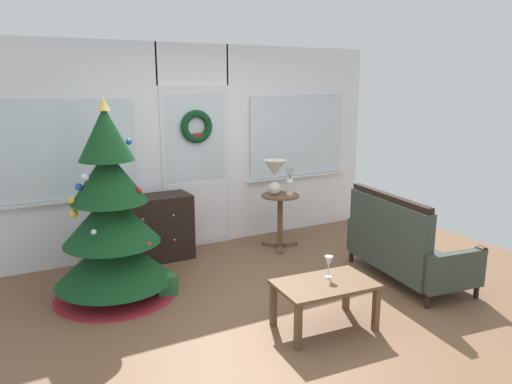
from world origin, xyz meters
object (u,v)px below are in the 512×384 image
at_px(flower_vase, 290,186).
at_px(coffee_table, 325,289).
at_px(side_table, 280,210).
at_px(table_lamp, 275,172).
at_px(dresser_cabinet, 153,228).
at_px(christmas_tree, 112,227).
at_px(wine_glass, 329,262).
at_px(gift_box, 166,284).
at_px(settee_sofa, 402,246).

height_order(flower_vase, coffee_table, flower_vase).
relative_size(side_table, table_lamp, 1.60).
bearing_deg(dresser_cabinet, christmas_tree, -128.85).
distance_m(coffee_table, wine_glass, 0.24).
bearing_deg(christmas_tree, wine_glass, -43.61).
distance_m(christmas_tree, coffee_table, 2.13).
xyz_separation_m(christmas_tree, dresser_cabinet, (0.64, 0.80, -0.32)).
relative_size(dresser_cabinet, side_table, 1.29).
height_order(dresser_cabinet, table_lamp, table_lamp).
relative_size(christmas_tree, wine_glass, 9.99).
bearing_deg(dresser_cabinet, flower_vase, -14.26).
distance_m(table_lamp, wine_glass, 2.07).
bearing_deg(gift_box, table_lamp, 22.42).
relative_size(christmas_tree, table_lamp, 4.43).
relative_size(coffee_table, wine_glass, 4.50).
height_order(christmas_tree, coffee_table, christmas_tree).
xyz_separation_m(dresser_cabinet, wine_glass, (0.88, -2.25, 0.17)).
relative_size(dresser_cabinet, coffee_table, 1.03).
bearing_deg(table_lamp, dresser_cabinet, 167.91).
bearing_deg(christmas_tree, side_table, 11.37).
xyz_separation_m(settee_sofa, side_table, (-0.60, 1.51, 0.12)).
distance_m(settee_sofa, gift_box, 2.51).
xyz_separation_m(wine_glass, gift_box, (-1.08, 1.24, -0.46)).
bearing_deg(flower_vase, table_lamp, 147.99).
height_order(dresser_cabinet, coffee_table, dresser_cabinet).
xyz_separation_m(christmas_tree, settee_sofa, (2.79, -1.07, -0.34)).
distance_m(flower_vase, wine_glass, 2.00).
bearing_deg(settee_sofa, wine_glass, -163.00).
relative_size(settee_sofa, table_lamp, 3.46).
height_order(dresser_cabinet, wine_glass, dresser_cabinet).
distance_m(settee_sofa, table_lamp, 1.79).
distance_m(settee_sofa, flower_vase, 1.59).
bearing_deg(gift_box, coffee_table, -53.42).
bearing_deg(side_table, wine_glass, -109.32).
bearing_deg(coffee_table, wine_glass, 41.14).
height_order(settee_sofa, wine_glass, settee_sofa).
xyz_separation_m(table_lamp, gift_box, (-1.68, -0.69, -0.89)).
distance_m(dresser_cabinet, coffee_table, 2.47).
xyz_separation_m(side_table, coffee_table, (-0.76, -1.98, -0.14)).
relative_size(settee_sofa, gift_box, 7.60).
bearing_deg(gift_box, settee_sofa, -20.09).
bearing_deg(side_table, settee_sofa, -68.40).
distance_m(dresser_cabinet, side_table, 1.59).
distance_m(coffee_table, gift_box, 1.67).
distance_m(dresser_cabinet, gift_box, 1.07).
xyz_separation_m(settee_sofa, wine_glass, (-1.26, -0.39, 0.18)).
xyz_separation_m(christmas_tree, flower_vase, (2.29, 0.38, 0.10)).
xyz_separation_m(christmas_tree, coffee_table, (1.43, -1.54, -0.36)).
height_order(wine_glass, gift_box, wine_glass).
height_order(christmas_tree, flower_vase, christmas_tree).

